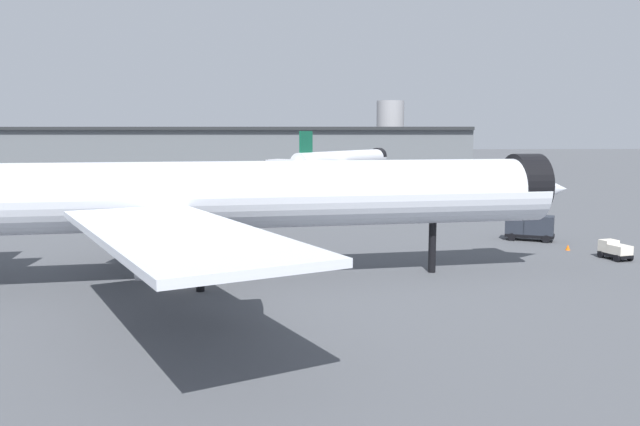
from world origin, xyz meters
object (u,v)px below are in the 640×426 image
(airliner_near_gate, at_px, (226,197))
(service_truck_front, at_px, (531,227))
(traffic_cone_near_nose, at_px, (188,221))
(traffic_cone_wingtip, at_px, (568,247))
(baggage_tug_wing, at_px, (615,250))
(airliner_far_taxiway, at_px, (343,160))

(airliner_near_gate, distance_m, service_truck_front, 39.59)
(airliner_near_gate, relative_size, traffic_cone_near_nose, 94.52)
(traffic_cone_near_nose, distance_m, traffic_cone_wingtip, 50.41)
(airliner_near_gate, bearing_deg, traffic_cone_wingtip, 11.49)
(baggage_tug_wing, xyz_separation_m, traffic_cone_near_nose, (-46.43, 29.71, -0.64))
(baggage_tug_wing, bearing_deg, airliner_near_gate, 86.27)
(airliner_far_taxiway, xyz_separation_m, traffic_cone_near_nose, (-30.18, -72.92, -5.48))
(baggage_tug_wing, distance_m, traffic_cone_wingtip, 5.74)
(airliner_far_taxiway, distance_m, traffic_cone_wingtip, 98.58)
(airliner_far_taxiway, distance_m, service_truck_front, 91.87)
(traffic_cone_near_nose, bearing_deg, baggage_tug_wing, -32.62)
(traffic_cone_near_nose, relative_size, traffic_cone_wingtip, 1.06)
(baggage_tug_wing, bearing_deg, service_truck_front, 4.49)
(airliner_far_taxiway, bearing_deg, traffic_cone_near_nose, -167.10)
(airliner_near_gate, height_order, traffic_cone_near_nose, airliner_near_gate)
(airliner_far_taxiway, distance_m, baggage_tug_wing, 104.02)
(airliner_far_taxiway, bearing_deg, baggage_tug_wing, -135.62)
(traffic_cone_near_nose, height_order, traffic_cone_wingtip, traffic_cone_near_nose)
(service_truck_front, distance_m, traffic_cone_wingtip, 6.80)
(baggage_tug_wing, height_order, traffic_cone_near_nose, baggage_tug_wing)
(airliner_near_gate, distance_m, airliner_far_taxiway, 111.72)
(airliner_near_gate, height_order, traffic_cone_wingtip, airliner_near_gate)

